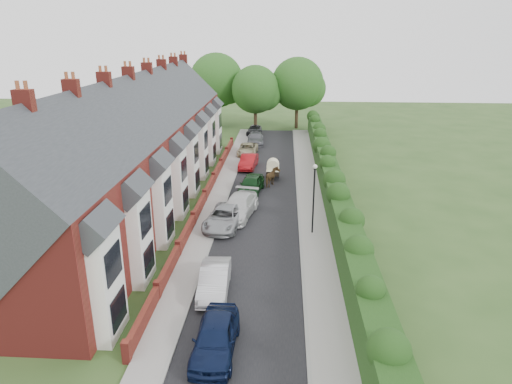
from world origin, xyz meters
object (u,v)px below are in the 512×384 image
(car_green, at_px, (251,184))
(car_beige, at_px, (248,149))
(car_white, at_px, (238,206))
(car_silver_a, at_px, (214,280))
(horse_cart, at_px, (273,168))
(car_grey, at_px, (255,138))
(car_black, at_px, (254,130))
(car_red, at_px, (248,161))
(horse, at_px, (272,177))
(car_navy, at_px, (215,337))
(lamppost, at_px, (314,190))
(car_silver_b, at_px, (225,217))

(car_green, relative_size, car_beige, 0.99)
(car_white, xyz_separation_m, car_beige, (-0.82, 18.86, -0.16))
(car_silver_a, xyz_separation_m, horse_cart, (2.62, 20.75, 0.42))
(car_white, xyz_separation_m, car_grey, (-0.25, 24.36, -0.08))
(car_silver_a, relative_size, car_black, 1.12)
(car_silver_a, xyz_separation_m, car_white, (0.22, 11.07, 0.07))
(car_green, height_order, car_black, car_green)
(car_silver_a, bearing_deg, car_red, 87.54)
(car_silver_a, distance_m, car_grey, 35.42)
(horse, bearing_deg, car_green, 64.09)
(car_black, bearing_deg, car_red, -78.65)
(car_navy, distance_m, car_red, 29.42)
(car_navy, height_order, car_beige, car_navy)
(car_white, bearing_deg, horse_cart, 86.85)
(horse, bearing_deg, car_white, 90.12)
(horse_cart, bearing_deg, car_silver_a, -97.19)
(car_navy, bearing_deg, horse_cart, 86.85)
(horse, bearing_deg, lamppost, 124.69)
(car_green, distance_m, horse, 2.63)
(car_beige, distance_m, horse_cart, 9.74)
(car_silver_a, distance_m, car_white, 11.07)
(car_silver_b, height_order, horse_cart, horse_cart)
(car_silver_b, xyz_separation_m, car_white, (0.82, 2.11, 0.08))
(car_navy, xyz_separation_m, car_silver_a, (-0.80, 5.01, -0.05))
(car_silver_b, bearing_deg, car_silver_a, -78.45)
(car_grey, bearing_deg, horse_cart, -83.00)
(car_silver_b, xyz_separation_m, horse, (3.22, 9.61, 0.13))
(car_white, height_order, car_red, car_white)
(car_white, bearing_deg, car_silver_b, -100.57)
(car_white, distance_m, car_beige, 18.88)
(car_navy, xyz_separation_m, car_beige, (-1.40, 34.94, -0.14))
(car_green, xyz_separation_m, car_black, (-1.40, 24.36, -0.10))
(car_white, height_order, horse, horse)
(car_red, bearing_deg, car_white, -83.86)
(car_beige, distance_m, car_black, 11.09)
(car_silver_b, xyz_separation_m, car_green, (1.40, 7.71, 0.06))
(car_black, xyz_separation_m, horse, (3.22, -22.46, 0.17))
(car_navy, relative_size, horse_cart, 1.65)
(car_navy, xyz_separation_m, horse, (1.82, 23.57, 0.07))
(car_silver_b, height_order, car_black, car_silver_b)
(car_navy, xyz_separation_m, car_white, (-0.58, 16.07, 0.02))
(car_white, distance_m, car_red, 13.33)
(lamppost, height_order, horse_cart, lamppost)
(car_navy, distance_m, horse, 23.64)
(car_white, height_order, horse_cart, horse_cart)
(car_navy, relative_size, horse, 2.29)
(car_green, bearing_deg, car_grey, 100.23)
(car_silver_b, relative_size, car_black, 1.31)
(car_green, xyz_separation_m, horse, (1.82, 1.90, 0.07))
(car_silver_b, bearing_deg, car_black, 97.72)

